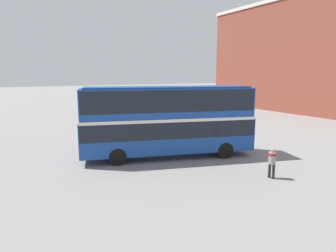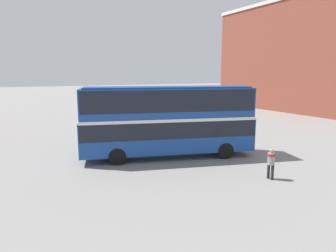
{
  "view_description": "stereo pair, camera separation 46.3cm",
  "coord_description": "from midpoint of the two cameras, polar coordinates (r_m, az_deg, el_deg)",
  "views": [
    {
      "loc": [
        -11.02,
        -17.62,
        5.62
      ],
      "look_at": [
        -1.45,
        -0.5,
        2.14
      ],
      "focal_mm": 32.0,
      "sensor_mm": 36.0,
      "label": 1
    },
    {
      "loc": [
        -10.62,
        -17.84,
        5.62
      ],
      "look_at": [
        -1.45,
        -0.5,
        2.14
      ],
      "focal_mm": 32.0,
      "sensor_mm": 36.0,
      "label": 2
    }
  ],
  "objects": [
    {
      "name": "ground_plane",
      "position": [
        21.52,
        3.42,
        -5.1
      ],
      "size": [
        240.0,
        240.0,
        0.0
      ],
      "primitive_type": "plane",
      "color": "gray"
    },
    {
      "name": "building_row_right",
      "position": [
        50.51,
        26.24,
        11.86
      ],
      "size": [
        11.26,
        30.2,
        16.19
      ],
      "color": "brown",
      "rests_on": "ground_plane"
    },
    {
      "name": "double_decker_bus",
      "position": [
        19.82,
        0.67,
        1.69
      ],
      "size": [
        11.64,
        5.6,
        4.76
      ],
      "rotation": [
        0.0,
        0.0,
        -0.29
      ],
      "color": "#194293",
      "rests_on": "ground_plane"
    },
    {
      "name": "pedestrian_foreground",
      "position": [
        17.02,
        19.79,
        -6.22
      ],
      "size": [
        0.45,
        0.45,
        1.67
      ],
      "rotation": [
        0.0,
        0.0,
        3.24
      ],
      "color": "#232328",
      "rests_on": "ground_plane"
    },
    {
      "name": "parked_car_kerb_near",
      "position": [
        38.09,
        -3.28,
        2.83
      ],
      "size": [
        4.68,
        1.94,
        1.68
      ],
      "rotation": [
        0.0,
        0.0,
        3.1
      ],
      "color": "navy",
      "rests_on": "ground_plane"
    },
    {
      "name": "parked_car_kerb_far",
      "position": [
        39.53,
        7.78,
        2.87
      ],
      "size": [
        4.41,
        1.89,
        1.48
      ],
      "rotation": [
        0.0,
        0.0,
        3.15
      ],
      "color": "slate",
      "rests_on": "ground_plane"
    }
  ]
}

